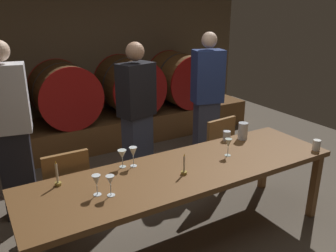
# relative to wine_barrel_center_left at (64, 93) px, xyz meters

# --- Properties ---
(ground_plane) EXTENTS (7.45, 7.45, 0.00)m
(ground_plane) POSITION_rel_wine_barrel_center_left_xyz_m (0.52, -2.50, -0.87)
(ground_plane) COLOR brown
(back_wall) EXTENTS (5.73, 0.24, 2.71)m
(back_wall) POSITION_rel_wine_barrel_center_left_xyz_m (0.52, 0.55, 0.49)
(back_wall) COLOR brown
(back_wall) RESTS_ON ground
(barrel_shelf) EXTENTS (5.16, 0.90, 0.43)m
(barrel_shelf) POSITION_rel_wine_barrel_center_left_xyz_m (0.52, -0.00, -0.65)
(barrel_shelf) COLOR brown
(barrel_shelf) RESTS_ON ground
(wine_barrel_center_left) EXTENTS (0.89, 0.87, 0.89)m
(wine_barrel_center_left) POSITION_rel_wine_barrel_center_left_xyz_m (0.00, 0.00, 0.00)
(wine_barrel_center_left) COLOR #513319
(wine_barrel_center_left) RESTS_ON barrel_shelf
(wine_barrel_center_right) EXTENTS (0.89, 0.87, 0.89)m
(wine_barrel_center_right) POSITION_rel_wine_barrel_center_left_xyz_m (1.02, 0.00, 0.00)
(wine_barrel_center_right) COLOR #513319
(wine_barrel_center_right) RESTS_ON barrel_shelf
(wine_barrel_far_right) EXTENTS (0.89, 0.87, 0.89)m
(wine_barrel_far_right) POSITION_rel_wine_barrel_center_left_xyz_m (1.98, 0.00, 0.00)
(wine_barrel_far_right) COLOR brown
(wine_barrel_far_right) RESTS_ON barrel_shelf
(dining_table) EXTENTS (2.83, 0.81, 0.73)m
(dining_table) POSITION_rel_wine_barrel_center_left_xyz_m (0.33, -2.67, -0.20)
(dining_table) COLOR brown
(dining_table) RESTS_ON ground
(chair_left) EXTENTS (0.40, 0.40, 0.88)m
(chair_left) POSITION_rel_wine_barrel_center_left_xyz_m (-0.56, -2.06, -0.38)
(chair_left) COLOR brown
(chair_left) RESTS_ON ground
(chair_right) EXTENTS (0.44, 0.44, 0.88)m
(chair_right) POSITION_rel_wine_barrel_center_left_xyz_m (1.17, -2.01, -0.38)
(chair_right) COLOR brown
(chair_right) RESTS_ON ground
(guest_left) EXTENTS (0.42, 0.31, 1.78)m
(guest_left) POSITION_rel_wine_barrel_center_left_xyz_m (-0.89, -1.49, 0.05)
(guest_left) COLOR black
(guest_left) RESTS_ON ground
(guest_center) EXTENTS (0.43, 0.33, 1.71)m
(guest_center) POSITION_rel_wine_barrel_center_left_xyz_m (0.38, -1.63, 0.01)
(guest_center) COLOR #33384C
(guest_center) RESTS_ON ground
(guest_right) EXTENTS (0.43, 0.33, 1.76)m
(guest_right) POSITION_rel_wine_barrel_center_left_xyz_m (1.48, -1.44, 0.04)
(guest_right) COLOR #33384C
(guest_right) RESTS_ON ground
(candle_left) EXTENTS (0.05, 0.05, 0.21)m
(candle_left) POSITION_rel_wine_barrel_center_left_xyz_m (-0.69, -2.41, -0.08)
(candle_left) COLOR olive
(candle_left) RESTS_ON dining_table
(candle_right) EXTENTS (0.05, 0.05, 0.19)m
(candle_right) POSITION_rel_wine_barrel_center_left_xyz_m (0.26, -2.76, -0.08)
(candle_right) COLOR olive
(candle_right) RESTS_ON dining_table
(pitcher) EXTENTS (0.10, 0.10, 0.18)m
(pitcher) POSITION_rel_wine_barrel_center_left_xyz_m (1.23, -2.40, -0.05)
(pitcher) COLOR silver
(pitcher) RESTS_ON dining_table
(wine_glass_far_left) EXTENTS (0.07, 0.07, 0.16)m
(wine_glass_far_left) POSITION_rel_wine_barrel_center_left_xyz_m (-0.48, -2.71, -0.02)
(wine_glass_far_left) COLOR white
(wine_glass_far_left) RESTS_ON dining_table
(wine_glass_left) EXTENTS (0.07, 0.07, 0.16)m
(wine_glass_left) POSITION_rel_wine_barrel_center_left_xyz_m (-0.39, -2.77, -0.02)
(wine_glass_left) COLOR white
(wine_glass_left) RESTS_ON dining_table
(wine_glass_center) EXTENTS (0.08, 0.08, 0.16)m
(wine_glass_center) POSITION_rel_wine_barrel_center_left_xyz_m (-0.13, -2.37, -0.02)
(wine_glass_center) COLOR silver
(wine_glass_center) RESTS_ON dining_table
(wine_glass_right) EXTENTS (0.07, 0.07, 0.18)m
(wine_glass_right) POSITION_rel_wine_barrel_center_left_xyz_m (-0.04, -2.40, -0.01)
(wine_glass_right) COLOR white
(wine_glass_right) RESTS_ON dining_table
(wine_glass_far_right) EXTENTS (0.07, 0.07, 0.17)m
(wine_glass_far_right) POSITION_rel_wine_barrel_center_left_xyz_m (0.82, -2.65, -0.01)
(wine_glass_far_right) COLOR silver
(wine_glass_far_right) RESTS_ON dining_table
(cup_left) EXTENTS (0.08, 0.08, 0.10)m
(cup_left) POSITION_rel_wine_barrel_center_left_xyz_m (1.07, -2.34, -0.09)
(cup_left) COLOR silver
(cup_left) RESTS_ON dining_table
(cup_right) EXTENTS (0.07, 0.07, 0.10)m
(cup_right) POSITION_rel_wine_barrel_center_left_xyz_m (1.65, -2.99, -0.08)
(cup_right) COLOR white
(cup_right) RESTS_ON dining_table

